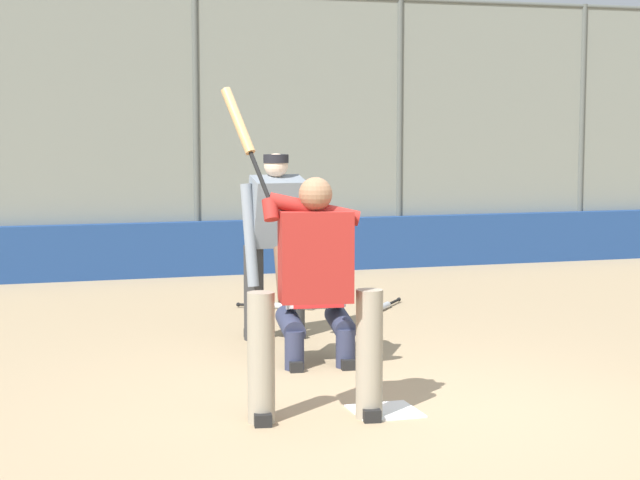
{
  "coord_description": "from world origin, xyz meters",
  "views": [
    {
      "loc": [
        2.42,
        6.5,
        1.89
      ],
      "look_at": [
        0.15,
        -1.0,
        1.05
      ],
      "focal_mm": 60.0,
      "sensor_mm": 36.0,
      "label": 1
    }
  ],
  "objects_px": {
    "batter_at_plate": "(314,289)",
    "catcher_behind_plate": "(316,288)",
    "spare_bat_near_backstop": "(382,307)",
    "umpire_home": "(276,240)",
    "spare_bat_by_padding": "(285,306)"
  },
  "relations": [
    {
      "from": "batter_at_plate",
      "to": "catcher_behind_plate",
      "type": "distance_m",
      "value": 1.65
    },
    {
      "from": "batter_at_plate",
      "to": "spare_bat_near_backstop",
      "type": "distance_m",
      "value": 4.24
    },
    {
      "from": "batter_at_plate",
      "to": "catcher_behind_plate",
      "type": "height_order",
      "value": "batter_at_plate"
    },
    {
      "from": "umpire_home",
      "to": "spare_bat_by_padding",
      "type": "bearing_deg",
      "value": -111.3
    },
    {
      "from": "spare_bat_near_backstop",
      "to": "spare_bat_by_padding",
      "type": "bearing_deg",
      "value": -71.39
    },
    {
      "from": "batter_at_plate",
      "to": "catcher_behind_plate",
      "type": "bearing_deg",
      "value": -98.8
    },
    {
      "from": "spare_bat_near_backstop",
      "to": "catcher_behind_plate",
      "type": "bearing_deg",
      "value": 7.65
    },
    {
      "from": "catcher_behind_plate",
      "to": "spare_bat_by_padding",
      "type": "distance_m",
      "value": 2.63
    },
    {
      "from": "spare_bat_near_backstop",
      "to": "spare_bat_by_padding",
      "type": "distance_m",
      "value": 1.01
    },
    {
      "from": "batter_at_plate",
      "to": "spare_bat_near_backstop",
      "type": "xyz_separation_m",
      "value": [
        -1.84,
        -3.73,
        -0.82
      ]
    },
    {
      "from": "catcher_behind_plate",
      "to": "umpire_home",
      "type": "distance_m",
      "value": 1.09
    },
    {
      "from": "catcher_behind_plate",
      "to": "spare_bat_near_backstop",
      "type": "bearing_deg",
      "value": -115.88
    },
    {
      "from": "spare_bat_by_padding",
      "to": "umpire_home",
      "type": "bearing_deg",
      "value": -79.57
    },
    {
      "from": "catcher_behind_plate",
      "to": "spare_bat_by_padding",
      "type": "bearing_deg",
      "value": -93.22
    },
    {
      "from": "catcher_behind_plate",
      "to": "spare_bat_by_padding",
      "type": "relative_size",
      "value": 1.61
    }
  ]
}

